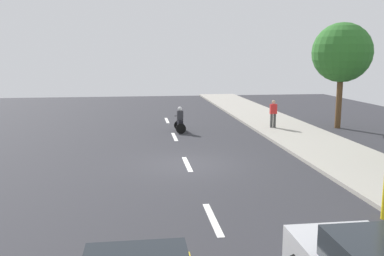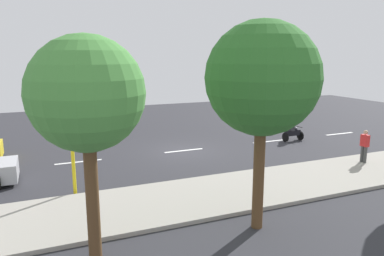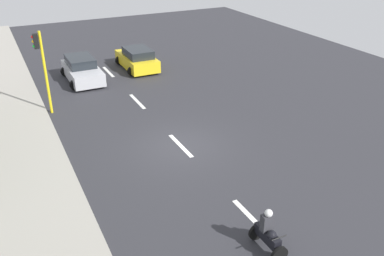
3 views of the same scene
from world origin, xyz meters
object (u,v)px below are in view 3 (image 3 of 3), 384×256
object	(u,v)px
traffic_light_corner	(42,61)
car_silver	(82,70)
motorcycle	(268,234)
car_yellow_cab	(137,59)

from	to	relation	value
traffic_light_corner	car_silver	bearing A→B (deg)	-122.70
car_silver	motorcycle	xyz separation A→B (m)	(-1.52, 18.57, -0.07)
car_yellow_cab	car_silver	world-z (taller)	same
motorcycle	traffic_light_corner	bearing A→B (deg)	-72.72
motorcycle	car_silver	bearing A→B (deg)	-85.33
car_yellow_cab	motorcycle	distance (m)	19.42
car_silver	motorcycle	world-z (taller)	motorcycle
car_silver	motorcycle	size ratio (longest dim) A/B	2.88
car_yellow_cab	motorcycle	world-z (taller)	motorcycle
car_silver	traffic_light_corner	world-z (taller)	traffic_light_corner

